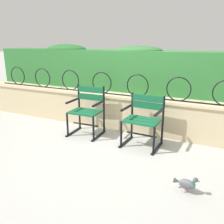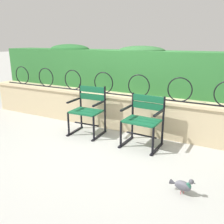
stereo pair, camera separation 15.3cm
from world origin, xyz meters
name	(u,v)px [view 1 (the left image)]	position (x,y,z in m)	size (l,w,h in m)	color
ground_plane	(110,144)	(0.00, 0.00, 0.00)	(60.00, 60.00, 0.00)	#ADADA8
stone_wall	(128,112)	(0.00, 0.81, 0.35)	(6.92, 0.41, 0.69)	#C6B289
iron_arch_fence	(120,86)	(-0.15, 0.74, 0.87)	(6.39, 0.02, 0.42)	black
hedge_row	(139,69)	(0.02, 1.33, 1.13)	(6.78, 0.69, 0.94)	#2D7033
park_chair_left	(87,109)	(-0.61, 0.29, 0.47)	(0.59, 0.54, 0.89)	#145B38
park_chair_right	(144,118)	(0.49, 0.26, 0.46)	(0.62, 0.54, 0.83)	#145B38
pigeon_near_chairs	(187,184)	(1.38, -0.81, 0.11)	(0.29, 0.14, 0.22)	#5B5B66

